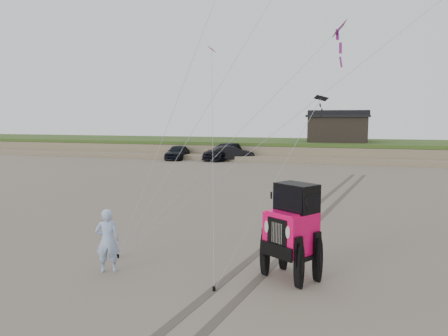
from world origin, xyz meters
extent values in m
plane|color=#6B6054|center=(0.00, 0.00, 0.00)|extent=(160.00, 160.00, 0.00)
cube|color=#7A6B54|center=(0.00, 38.00, 0.70)|extent=(160.00, 12.00, 1.40)
cube|color=#2D4719|center=(0.00, 38.00, 1.55)|extent=(160.00, 12.00, 0.35)
cube|color=#7A6B54|center=(0.00, 31.50, 0.25)|extent=(160.00, 3.50, 0.50)
cube|color=black|center=(2.00, 37.00, 3.03)|extent=(6.00, 5.00, 2.60)
cube|color=black|center=(2.00, 37.00, 4.45)|extent=(6.40, 5.40, 0.25)
cube|color=black|center=(2.00, 37.00, 4.83)|extent=(6.40, 1.20, 0.50)
imported|color=black|center=(-13.69, 30.18, 0.75)|extent=(2.16, 4.54, 1.50)
imported|color=black|center=(-8.02, 30.37, 0.75)|extent=(4.79, 3.49, 1.50)
imported|color=black|center=(-8.77, 31.16, 0.85)|extent=(4.46, 6.29, 1.69)
imported|color=#98B1EB|center=(-2.94, -0.84, 0.91)|extent=(0.78, 0.66, 1.81)
cube|color=black|center=(2.47, 4.26, 5.00)|extent=(0.53, 0.43, 0.22)
cube|color=#7F1782|center=(2.83, 9.30, 8.26)|extent=(0.68, 1.20, 0.63)
cube|color=#B8174B|center=(-3.12, 9.18, 7.60)|extent=(0.28, 0.53, 0.28)
cylinder|color=black|center=(-3.32, 0.32, 0.06)|extent=(0.08, 0.08, 0.12)
cylinder|color=black|center=(0.34, -1.31, 0.06)|extent=(0.08, 0.08, 0.12)
cube|color=#4C443D|center=(1.60, 8.00, 0.00)|extent=(4.42, 29.74, 0.01)
cube|color=#4C443D|center=(2.40, 8.00, 0.00)|extent=(4.42, 29.74, 0.01)
camera|label=1|loc=(3.57, -11.33, 4.35)|focal=35.00mm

